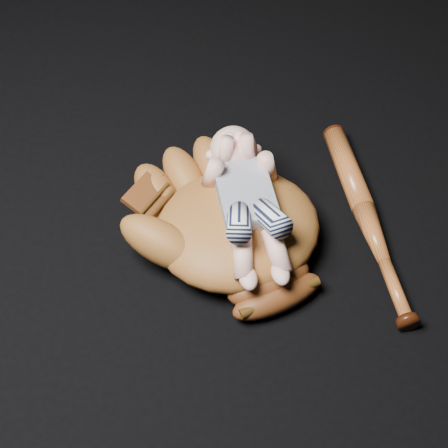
# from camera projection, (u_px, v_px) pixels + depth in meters

# --- Properties ---
(baseball_glove) EXTENTS (0.54, 0.57, 0.14)m
(baseball_glove) POSITION_uv_depth(u_px,v_px,m) (237.00, 222.00, 1.28)
(baseball_glove) COLOR brown
(baseball_glove) RESTS_ON ground
(newborn_baby) EXTENTS (0.20, 0.37, 0.14)m
(newborn_baby) POSITION_uv_depth(u_px,v_px,m) (249.00, 202.00, 1.24)
(newborn_baby) COLOR #EBAD97
(newborn_baby) RESTS_ON baseball_glove
(baseball_bat) EXTENTS (0.09, 0.50, 0.05)m
(baseball_bat) POSITION_uv_depth(u_px,v_px,m) (368.00, 219.00, 1.35)
(baseball_bat) COLOR #97491D
(baseball_bat) RESTS_ON ground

